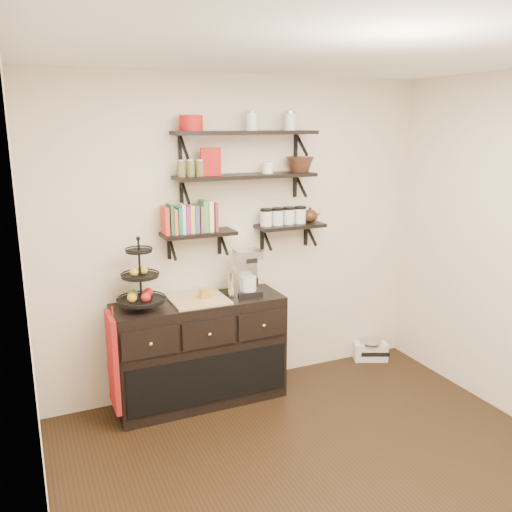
% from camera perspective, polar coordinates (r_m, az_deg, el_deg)
% --- Properties ---
extents(floor, '(3.50, 3.50, 0.00)m').
position_cam_1_polar(floor, '(3.84, 9.41, -23.42)').
color(floor, black).
rests_on(floor, ground).
extents(ceiling, '(3.50, 3.50, 0.02)m').
position_cam_1_polar(ceiling, '(3.08, 11.51, 20.80)').
color(ceiling, white).
rests_on(ceiling, back_wall).
extents(back_wall, '(3.50, 0.02, 2.70)m').
position_cam_1_polar(back_wall, '(4.71, -1.65, 2.06)').
color(back_wall, beige).
rests_on(back_wall, ground).
extents(left_wall, '(0.02, 3.50, 2.70)m').
position_cam_1_polar(left_wall, '(2.69, -22.60, -8.23)').
color(left_wall, beige).
rests_on(left_wall, ground).
extents(shelf_top, '(1.20, 0.27, 0.23)m').
position_cam_1_polar(shelf_top, '(4.49, -1.08, 12.82)').
color(shelf_top, black).
rests_on(shelf_top, back_wall).
extents(shelf_mid, '(1.20, 0.27, 0.23)m').
position_cam_1_polar(shelf_mid, '(4.51, -1.06, 8.37)').
color(shelf_mid, black).
rests_on(shelf_mid, back_wall).
extents(shelf_low_left, '(0.60, 0.25, 0.23)m').
position_cam_1_polar(shelf_low_left, '(4.44, -6.10, 2.29)').
color(shelf_low_left, black).
rests_on(shelf_low_left, back_wall).
extents(shelf_low_right, '(0.60, 0.25, 0.23)m').
position_cam_1_polar(shelf_low_right, '(4.76, 3.57, 3.12)').
color(shelf_low_right, black).
rests_on(shelf_low_right, back_wall).
extents(cookbooks, '(0.43, 0.15, 0.26)m').
position_cam_1_polar(cookbooks, '(4.40, -6.79, 3.98)').
color(cookbooks, red).
rests_on(cookbooks, shelf_low_left).
extents(glass_canisters, '(0.43, 0.10, 0.13)m').
position_cam_1_polar(glass_canisters, '(4.71, 2.90, 4.10)').
color(glass_canisters, silver).
rests_on(glass_canisters, shelf_low_right).
extents(sideboard, '(1.40, 0.50, 0.92)m').
position_cam_1_polar(sideboard, '(4.62, -5.89, -9.97)').
color(sideboard, black).
rests_on(sideboard, floor).
extents(fruit_stand, '(0.37, 0.37, 0.55)m').
position_cam_1_polar(fruit_stand, '(4.29, -12.02, -3.01)').
color(fruit_stand, black).
rests_on(fruit_stand, sideboard).
extents(candle, '(0.08, 0.08, 0.08)m').
position_cam_1_polar(candle, '(4.45, -5.40, -3.93)').
color(candle, '#AA7527').
rests_on(candle, sideboard).
extents(coffee_maker, '(0.22, 0.21, 0.38)m').
position_cam_1_polar(coffee_maker, '(4.57, -1.03, -1.75)').
color(coffee_maker, black).
rests_on(coffee_maker, sideboard).
extents(thermal_carafe, '(0.11, 0.11, 0.22)m').
position_cam_1_polar(thermal_carafe, '(4.50, -2.26, -2.96)').
color(thermal_carafe, silver).
rests_on(thermal_carafe, sideboard).
extents(apron, '(0.04, 0.32, 0.75)m').
position_cam_1_polar(apron, '(4.35, -14.83, -10.76)').
color(apron, maroon).
rests_on(apron, sideboard).
extents(radio, '(0.36, 0.29, 0.19)m').
position_cam_1_polar(radio, '(5.62, 11.95, -9.71)').
color(radio, silver).
rests_on(radio, floor).
extents(recipe_box, '(0.17, 0.09, 0.22)m').
position_cam_1_polar(recipe_box, '(4.38, -4.79, 9.85)').
color(recipe_box, '#AB1513').
rests_on(recipe_box, shelf_mid).
extents(walnut_bowl, '(0.24, 0.24, 0.13)m').
position_cam_1_polar(walnut_bowl, '(4.71, 4.64, 9.59)').
color(walnut_bowl, black).
rests_on(walnut_bowl, shelf_mid).
extents(ramekins, '(0.09, 0.09, 0.10)m').
position_cam_1_polar(ramekins, '(4.58, 1.24, 9.29)').
color(ramekins, white).
rests_on(ramekins, shelf_mid).
extents(teapot, '(0.21, 0.17, 0.14)m').
position_cam_1_polar(teapot, '(4.84, 5.71, 4.35)').
color(teapot, '#351D0F').
rests_on(teapot, shelf_low_right).
extents(red_pot, '(0.18, 0.18, 0.12)m').
position_cam_1_polar(red_pot, '(4.32, -6.85, 13.73)').
color(red_pot, '#AB1513').
rests_on(red_pot, shelf_top).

